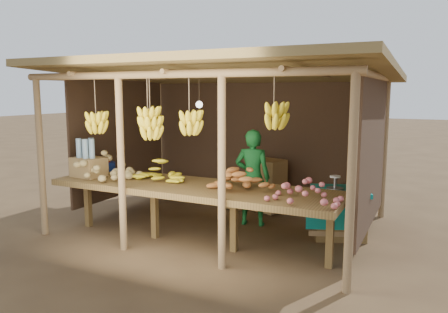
% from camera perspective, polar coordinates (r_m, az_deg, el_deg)
% --- Properties ---
extents(ground, '(60.00, 60.00, 0.00)m').
position_cam_1_polar(ground, '(6.72, 0.00, -8.90)').
color(ground, brown).
rests_on(ground, ground).
extents(stall_structure, '(4.70, 3.50, 2.43)m').
position_cam_1_polar(stall_structure, '(6.29, -0.35, 7.57)').
color(stall_structure, '#99774F').
rests_on(stall_structure, ground).
extents(counter, '(3.90, 1.05, 0.80)m').
position_cam_1_polar(counter, '(5.71, -4.17, -4.35)').
color(counter, brown).
rests_on(counter, ground).
extents(potato_heap, '(1.09, 0.84, 0.36)m').
position_cam_1_polar(potato_heap, '(6.31, -15.93, -1.17)').
color(potato_heap, tan).
rests_on(potato_heap, counter).
extents(sweet_potato_heap, '(1.00, 0.75, 0.35)m').
position_cam_1_polar(sweet_potato_heap, '(5.33, 2.08, -2.64)').
color(sweet_potato_heap, '#BB6E30').
rests_on(sweet_potato_heap, counter).
extents(onion_heap, '(0.87, 0.61, 0.36)m').
position_cam_1_polar(onion_heap, '(4.85, 10.54, -3.88)').
color(onion_heap, '#CA6264').
rests_on(onion_heap, counter).
extents(banana_pile, '(0.66, 0.47, 0.35)m').
position_cam_1_polar(banana_pile, '(6.07, -8.09, -1.39)').
color(banana_pile, yellow).
rests_on(banana_pile, counter).
extents(tomato_basin, '(0.36, 0.36, 0.19)m').
position_cam_1_polar(tomato_basin, '(6.98, -15.47, -1.15)').
color(tomato_basin, navy).
rests_on(tomato_basin, counter).
extents(bottle_box, '(0.47, 0.39, 0.55)m').
position_cam_1_polar(bottle_box, '(6.53, -17.27, -0.67)').
color(bottle_box, '#9C7845').
rests_on(bottle_box, counter).
extents(vendor, '(0.59, 0.45, 1.46)m').
position_cam_1_polar(vendor, '(6.57, 3.74, -2.76)').
color(vendor, '#186C2B').
rests_on(vendor, ground).
extents(tarp_crate, '(0.92, 0.86, 0.89)m').
position_cam_1_polar(tarp_crate, '(6.30, 14.78, -6.92)').
color(tarp_crate, brown).
rests_on(tarp_crate, ground).
extents(carton_stack, '(1.23, 0.55, 0.86)m').
position_cam_1_polar(carton_stack, '(7.46, 4.16, -4.13)').
color(carton_stack, '#9C7845').
rests_on(carton_stack, ground).
extents(burlap_sacks, '(0.73, 0.38, 0.52)m').
position_cam_1_polar(burlap_sacks, '(8.25, -6.21, -4.05)').
color(burlap_sacks, '#473020').
rests_on(burlap_sacks, ground).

